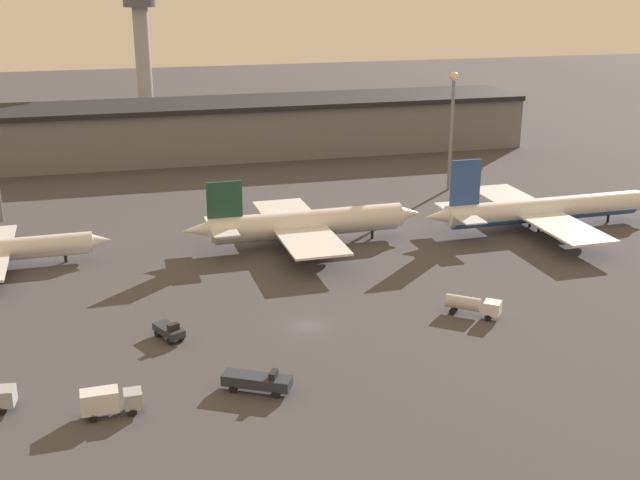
{
  "coord_description": "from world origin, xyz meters",
  "views": [
    {
      "loc": [
        -22.91,
        -93.91,
        44.86
      ],
      "look_at": [
        5.88,
        16.72,
        6.0
      ],
      "focal_mm": 45.0,
      "sensor_mm": 36.0,
      "label": 1
    }
  ],
  "objects_px": {
    "airplane_2": "(542,210)",
    "service_vehicle_4": "(109,401)",
    "service_vehicle_0": "(257,381)",
    "service_vehicle_1": "(169,331)",
    "airplane_1": "(305,224)",
    "control_tower": "(142,45)",
    "service_vehicle_2": "(473,305)"
  },
  "relations": [
    {
      "from": "service_vehicle_4",
      "to": "service_vehicle_0",
      "type": "bearing_deg",
      "value": 1.62
    },
    {
      "from": "service_vehicle_0",
      "to": "control_tower",
      "type": "relative_size",
      "value": 0.19
    },
    {
      "from": "service_vehicle_4",
      "to": "control_tower",
      "type": "xyz_separation_m",
      "value": [
        12.67,
        162.86,
        22.31
      ]
    },
    {
      "from": "airplane_1",
      "to": "control_tower",
      "type": "distance_m",
      "value": 117.92
    },
    {
      "from": "airplane_2",
      "to": "service_vehicle_1",
      "type": "bearing_deg",
      "value": -158.44
    },
    {
      "from": "airplane_2",
      "to": "control_tower",
      "type": "relative_size",
      "value": 1.13
    },
    {
      "from": "service_vehicle_4",
      "to": "airplane_2",
      "type": "bearing_deg",
      "value": 29.06
    },
    {
      "from": "service_vehicle_0",
      "to": "service_vehicle_1",
      "type": "xyz_separation_m",
      "value": [
        -8.47,
        16.04,
        -0.16
      ]
    },
    {
      "from": "airplane_1",
      "to": "service_vehicle_1",
      "type": "height_order",
      "value": "airplane_1"
    },
    {
      "from": "service_vehicle_4",
      "to": "control_tower",
      "type": "distance_m",
      "value": 164.87
    },
    {
      "from": "control_tower",
      "to": "service_vehicle_1",
      "type": "bearing_deg",
      "value": -92.01
    },
    {
      "from": "airplane_2",
      "to": "service_vehicle_0",
      "type": "height_order",
      "value": "airplane_2"
    },
    {
      "from": "control_tower",
      "to": "airplane_1",
      "type": "bearing_deg",
      "value": -79.95
    },
    {
      "from": "service_vehicle_1",
      "to": "service_vehicle_2",
      "type": "bearing_deg",
      "value": 59.31
    },
    {
      "from": "service_vehicle_0",
      "to": "service_vehicle_4",
      "type": "distance_m",
      "value": 16.07
    },
    {
      "from": "airplane_2",
      "to": "service_vehicle_0",
      "type": "distance_m",
      "value": 75.61
    },
    {
      "from": "service_vehicle_2",
      "to": "service_vehicle_4",
      "type": "relative_size",
      "value": 1.12
    },
    {
      "from": "airplane_2",
      "to": "service_vehicle_2",
      "type": "distance_m",
      "value": 43.1
    },
    {
      "from": "airplane_2",
      "to": "service_vehicle_4",
      "type": "xyz_separation_m",
      "value": [
        -76.49,
        -46.41,
        -1.81
      ]
    },
    {
      "from": "airplane_2",
      "to": "service_vehicle_0",
      "type": "relative_size",
      "value": 5.89
    },
    {
      "from": "service_vehicle_0",
      "to": "airplane_1",
      "type": "bearing_deg",
      "value": 98.85
    },
    {
      "from": "airplane_1",
      "to": "control_tower",
      "type": "height_order",
      "value": "control_tower"
    },
    {
      "from": "airplane_2",
      "to": "service_vehicle_4",
      "type": "distance_m",
      "value": 89.49
    },
    {
      "from": "service_vehicle_1",
      "to": "service_vehicle_4",
      "type": "distance_m",
      "value": 18.7
    },
    {
      "from": "airplane_1",
      "to": "service_vehicle_2",
      "type": "distance_m",
      "value": 37.62
    },
    {
      "from": "airplane_1",
      "to": "control_tower",
      "type": "relative_size",
      "value": 1.01
    },
    {
      "from": "service_vehicle_0",
      "to": "service_vehicle_2",
      "type": "bearing_deg",
      "value": 50.62
    },
    {
      "from": "service_vehicle_2",
      "to": "service_vehicle_4",
      "type": "xyz_separation_m",
      "value": [
        -48.04,
        -14.1,
        0.18
      ]
    },
    {
      "from": "airplane_2",
      "to": "service_vehicle_2",
      "type": "relative_size",
      "value": 6.57
    },
    {
      "from": "service_vehicle_0",
      "to": "service_vehicle_4",
      "type": "relative_size",
      "value": 1.24
    },
    {
      "from": "airplane_2",
      "to": "service_vehicle_4",
      "type": "bearing_deg",
      "value": -150.22
    },
    {
      "from": "airplane_1",
      "to": "control_tower",
      "type": "xyz_separation_m",
      "value": [
        -20.27,
        114.37,
        20.32
      ]
    }
  ]
}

